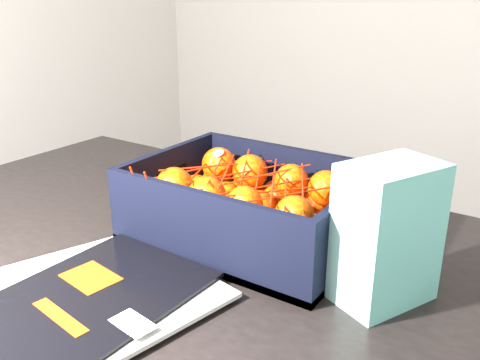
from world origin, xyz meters
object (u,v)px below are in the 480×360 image
Objects in this scene: table at (171,300)px; magazine_stack at (87,296)px; produce_crate at (250,215)px; retail_carton at (387,234)px.

magazine_stack is at bearing -84.95° from table.
magazine_stack is 0.29m from produce_crate.
retail_carton reaches higher than magazine_stack.
magazine_stack is (0.02, -0.18, 0.11)m from table.
table is at bearing -130.58° from produce_crate.
retail_carton reaches higher than produce_crate.
table is 0.20m from produce_crate.
table is at bearing 95.05° from magazine_stack.
produce_crate is 1.92× the size of retail_carton.
produce_crate is (0.09, 0.10, 0.14)m from table.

